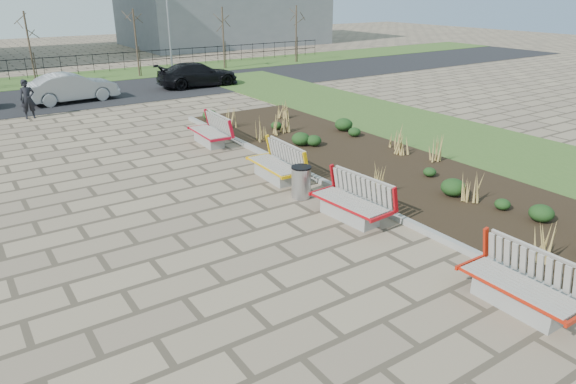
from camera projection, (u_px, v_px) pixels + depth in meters
ground at (313, 312)px, 8.78m from camera, size 120.00×120.00×0.00m
planting_bed at (379, 166)px, 15.86m from camera, size 4.50×18.00×0.10m
planting_curb at (319, 180)px, 14.64m from camera, size 0.16×18.00×0.15m
grass_verge_near at (477, 143)px, 18.33m from camera, size 5.00×38.00×0.04m
grass_verge_far at (32, 82)px, 30.38m from camera, size 80.00×5.00×0.04m
road at (53, 99)px, 25.75m from camera, size 80.00×7.00×0.02m
bench_a at (520, 283)px, 8.72m from camera, size 0.91×2.10×1.00m
bench_b at (350, 200)px, 12.16m from camera, size 1.07×2.17×1.00m
bench_c at (274, 163)px, 14.73m from camera, size 0.98×2.13×1.00m
bench_d at (208, 131)px, 18.08m from camera, size 0.99×2.14×1.00m
litter_bin at (301, 182)px, 13.49m from camera, size 0.51×0.51×0.84m
pedestrian at (28, 99)px, 21.62m from camera, size 0.62×0.43×1.65m
car_silver at (72, 87)px, 24.80m from camera, size 4.30×1.79×1.38m
car_black at (198, 74)px, 28.73m from camera, size 4.62×2.05×1.32m
tree_c at (30, 49)px, 28.48m from camera, size 1.40×1.40×4.00m
tree_d at (136, 43)px, 31.58m from camera, size 1.40×1.40×4.00m
tree_e at (223, 38)px, 34.69m from camera, size 1.40×1.40×4.00m
tree_f at (296, 34)px, 37.80m from camera, size 1.40×1.40×4.00m
lamp_east at (169, 25)px, 31.86m from camera, size 0.24×0.60×6.00m
railing_fence at (26, 68)px, 31.31m from camera, size 44.00×0.10×1.20m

